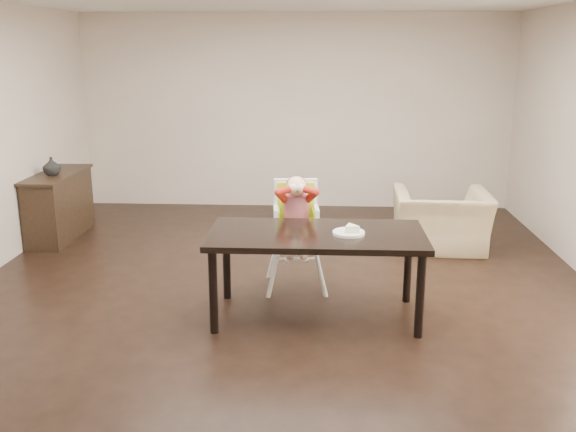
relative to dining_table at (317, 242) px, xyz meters
The scene contains 8 objects.
ground 0.86m from the dining_table, 127.23° to the left, with size 7.00×7.00×0.00m, color black.
room_walls 1.30m from the dining_table, 127.23° to the left, with size 6.02×7.02×2.71m.
dining_table is the anchor object (origin of this frame).
high_chair 0.74m from the dining_table, 105.74° to the left, with size 0.49×0.49×1.09m.
plate 0.29m from the dining_table, ahead, with size 0.32×0.32×0.08m.
armchair 2.41m from the dining_table, 54.48° to the left, with size 1.04×0.67×0.91m, color tan.
sideboard 3.81m from the dining_table, 144.75° to the left, with size 0.44×1.26×0.79m.
vase 3.75m from the dining_table, 146.13° to the left, with size 0.20×0.21×0.20m, color #99999E.
Camera 1 is at (0.34, -5.55, 2.26)m, focal length 40.00 mm.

